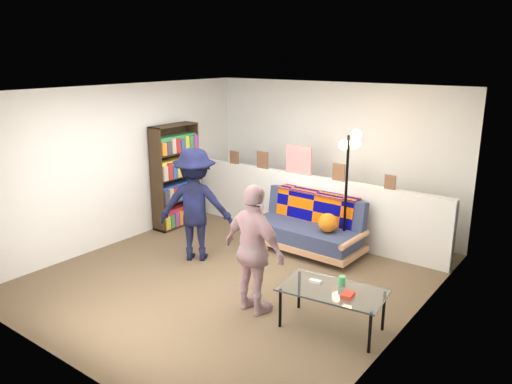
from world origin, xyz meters
TOP-DOWN VIEW (x-y plane):
  - ground at (0.00, 0.00)m, footprint 5.00×5.00m
  - room_shell at (0.00, 0.47)m, footprint 4.60×5.05m
  - half_wall_ledge at (0.00, 1.80)m, footprint 4.45×0.15m
  - ledge_decor at (-0.23, 1.78)m, footprint 2.97×0.02m
  - futon_sofa at (0.28, 1.31)m, footprint 1.74×0.88m
  - bookshelf at (-2.08, 0.94)m, footprint 0.29×0.86m
  - coffee_table at (1.64, -0.44)m, footprint 1.15×0.73m
  - floor_lamp at (0.85, 1.41)m, footprint 0.38×0.34m
  - person_left at (-0.83, 0.10)m, footprint 1.18×1.06m
  - person_right at (0.75, -0.64)m, footprint 0.92×0.50m

SIDE VIEW (x-z plane):
  - ground at x=0.00m, z-range 0.00..0.00m
  - futon_sofa at x=0.28m, z-range -0.03..0.71m
  - coffee_table at x=1.64m, z-range 0.14..0.71m
  - half_wall_ledge at x=0.00m, z-range 0.00..1.00m
  - person_right at x=0.75m, z-range 0.00..1.48m
  - person_left at x=-0.83m, z-range 0.00..1.59m
  - bookshelf at x=-2.08m, z-range -0.06..1.66m
  - ledge_decor at x=-0.23m, z-range 0.95..1.40m
  - floor_lamp at x=0.85m, z-range 0.38..2.22m
  - room_shell at x=0.00m, z-range 0.45..2.90m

